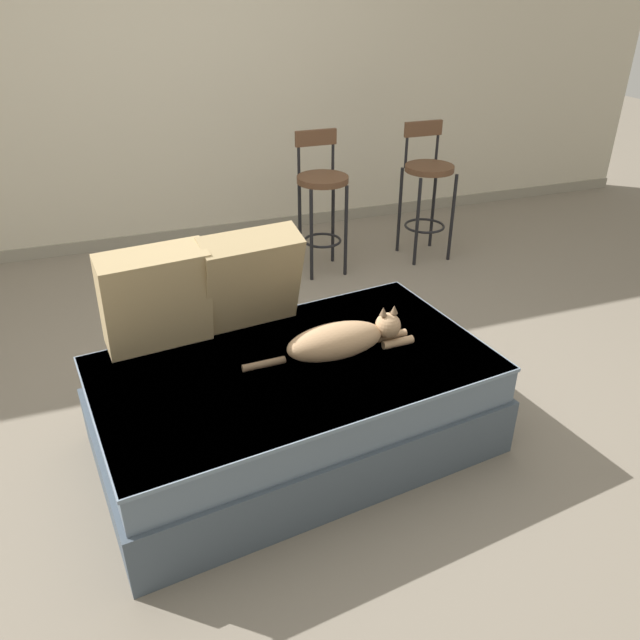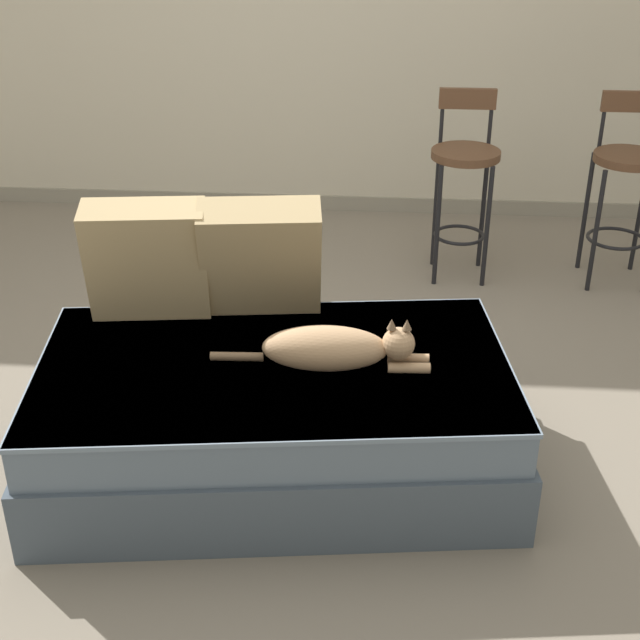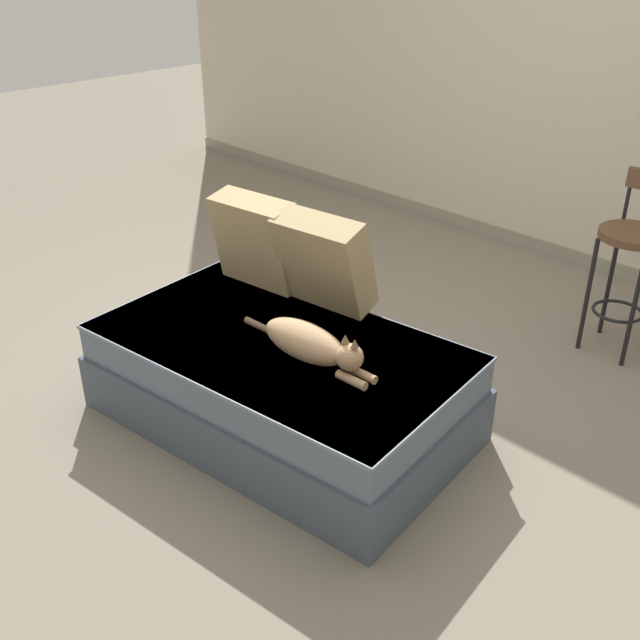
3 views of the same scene
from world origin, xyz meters
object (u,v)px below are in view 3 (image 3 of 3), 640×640
Objects in this scene: throw_pillow_corner at (258,241)px; bar_stool_near_window at (632,252)px; cat at (310,343)px; throw_pillow_middle at (324,261)px; couch at (280,382)px.

bar_stool_near_window is at bearing 48.71° from throw_pillow_corner.
cat is (0.70, -0.32, -0.15)m from throw_pillow_corner.
couch is at bearing -76.49° from throw_pillow_middle.
throw_pillow_corner is 0.99× the size of throw_pillow_middle.
throw_pillow_middle is 0.50× the size of bar_stool_near_window.
cat is 0.79× the size of bar_stool_near_window.
throw_pillow_corner is 0.78m from cat.
couch is 0.35m from cat.
cat is at bearing -51.88° from throw_pillow_middle.
couch is 1.90m from bar_stool_near_window.
couch is at bearing 176.65° from cat.
bar_stool_near_window is (1.23, 1.41, -0.10)m from throw_pillow_corner.
throw_pillow_middle is 1.59m from bar_stool_near_window.
throw_pillow_corner is (-0.49, 0.31, 0.44)m from couch.
bar_stool_near_window is (0.74, 1.72, 0.34)m from couch.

